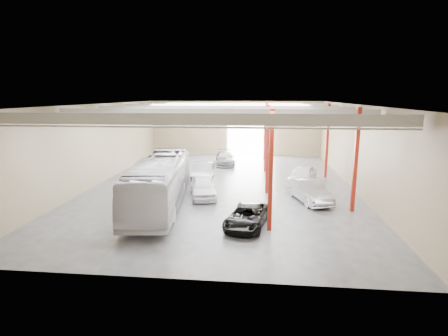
% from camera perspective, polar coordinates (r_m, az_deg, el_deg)
% --- Properties ---
extents(depot_shell, '(22.12, 32.12, 7.06)m').
position_cam_1_polar(depot_shell, '(30.19, 0.09, 6.55)').
color(depot_shell, '#414145').
rests_on(depot_shell, ground).
extents(coach_bus, '(4.20, 12.70, 3.47)m').
position_cam_1_polar(coach_bus, '(24.90, -10.40, -2.34)').
color(coach_bus, silver).
rests_on(coach_bus, ground).
extents(black_sedan, '(3.02, 4.91, 1.27)m').
position_cam_1_polar(black_sedan, '(21.08, 3.84, -7.91)').
color(black_sedan, black).
rests_on(black_sedan, ground).
extents(car_row_a, '(2.83, 4.89, 1.57)m').
position_cam_1_polar(car_row_a, '(27.02, -3.45, -3.13)').
color(car_row_a, white).
rests_on(car_row_a, ground).
extents(car_row_b, '(1.77, 4.84, 1.58)m').
position_cam_1_polar(car_row_b, '(32.56, -3.40, -0.53)').
color(car_row_b, '#A7A7AB').
rests_on(car_row_b, ground).
extents(car_row_c, '(2.73, 5.27, 1.46)m').
position_cam_1_polar(car_row_c, '(39.67, 0.16, 1.63)').
color(car_row_c, slate).
rests_on(car_row_c, ground).
extents(car_right_near, '(3.10, 5.21, 1.62)m').
position_cam_1_polar(car_right_near, '(26.58, 13.74, -3.65)').
color(car_right_near, '#AEAEB3').
rests_on(car_right_near, ground).
extents(car_right_far, '(3.39, 5.30, 1.68)m').
position_cam_1_polar(car_right_far, '(31.59, 12.71, -1.10)').
color(car_right_far, white).
rests_on(car_right_far, ground).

